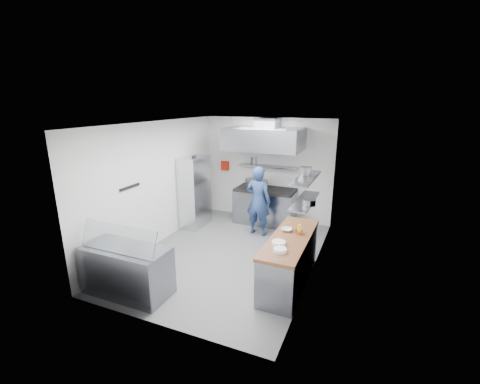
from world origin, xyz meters
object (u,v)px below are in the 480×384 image
at_px(chef, 258,201).
at_px(wire_rack, 195,192).
at_px(gas_range, 265,207).
at_px(display_case, 127,270).

relative_size(chef, wire_rack, 0.94).
bearing_deg(wire_rack, gas_range, 29.17).
bearing_deg(gas_range, chef, -83.31).
relative_size(chef, display_case, 1.15).
bearing_deg(chef, gas_range, -79.25).
height_order(wire_rack, display_case, wire_rack).
height_order(gas_range, wire_rack, wire_rack).
bearing_deg(wire_rack, chef, 3.07).
xyz_separation_m(gas_range, display_case, (-1.10, -4.10, -0.03)).
height_order(gas_range, chef, chef).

